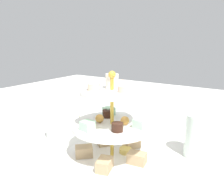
% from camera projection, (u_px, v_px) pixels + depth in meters
% --- Properties ---
extents(ground_plane, '(2.40, 2.40, 0.00)m').
position_uv_depth(ground_plane, '(112.00, 158.00, 0.66)').
color(ground_plane, silver).
extents(tiered_serving_stand, '(0.28, 0.28, 0.25)m').
position_uv_depth(tiered_serving_stand, '(112.00, 132.00, 0.64)').
color(tiered_serving_stand, white).
rests_on(tiered_serving_stand, ground_plane).
extents(water_glass_tall_right, '(0.07, 0.07, 0.13)m').
position_uv_depth(water_glass_tall_right, '(197.00, 136.00, 0.66)').
color(water_glass_tall_right, silver).
rests_on(water_glass_tall_right, ground_plane).
extents(water_glass_short_left, '(0.06, 0.06, 0.07)m').
position_uv_depth(water_glass_short_left, '(56.00, 128.00, 0.79)').
color(water_glass_short_left, silver).
rests_on(water_glass_short_left, ground_plane).
extents(teacup_with_saucer, '(0.09, 0.09, 0.05)m').
position_uv_depth(teacup_with_saucer, '(87.00, 122.00, 0.88)').
color(teacup_with_saucer, white).
rests_on(teacup_with_saucer, ground_plane).
extents(butter_knife_right, '(0.06, 0.17, 0.00)m').
position_uv_depth(butter_knife_right, '(142.00, 124.00, 0.92)').
color(butter_knife_right, silver).
rests_on(butter_knife_right, ground_plane).
extents(water_glass_mid_back, '(0.06, 0.06, 0.09)m').
position_uv_depth(water_glass_mid_back, '(30.00, 158.00, 0.57)').
color(water_glass_mid_back, silver).
rests_on(water_glass_mid_back, ground_plane).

